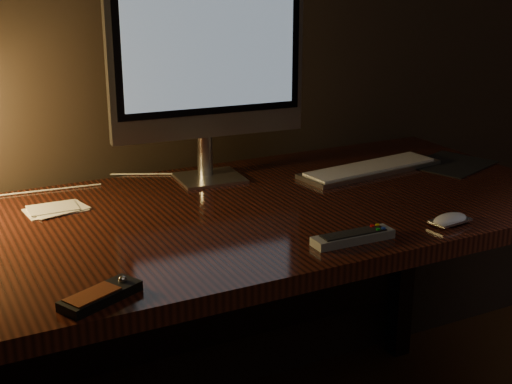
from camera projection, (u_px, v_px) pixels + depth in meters
name	position (u px, v px, depth m)	size (l,w,h in m)	color
desk	(231.00, 249.00, 1.74)	(1.60, 0.75, 0.75)	#38140C
monitor	(208.00, 59.00, 1.76)	(0.50, 0.16, 0.53)	silver
keyboard	(370.00, 168.00, 1.93)	(0.42, 0.12, 0.02)	silver
mousepad	(451.00, 164.00, 1.99)	(0.22, 0.18, 0.00)	black
mouse	(450.00, 221.00, 1.54)	(0.09, 0.05, 0.02)	white
media_remote	(101.00, 295.00, 1.19)	(0.15, 0.11, 0.03)	black
tv_remote	(353.00, 237.00, 1.44)	(0.18, 0.05, 0.02)	gray
papers	(56.00, 209.00, 1.63)	(0.13, 0.09, 0.01)	white
cable	(100.00, 183.00, 1.82)	(0.00, 0.00, 0.53)	white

